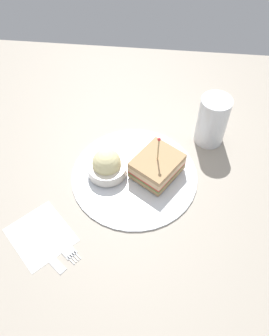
{
  "coord_description": "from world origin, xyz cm",
  "views": [
    {
      "loc": [
        -4.62,
        44.59,
        60.45
      ],
      "look_at": [
        0.0,
        0.0,
        2.86
      ],
      "focal_mm": 37.2,
      "sensor_mm": 36.0,
      "label": 1
    }
  ],
  "objects_px": {
    "drink_glass": "(212,123)",
    "fork": "(61,243)",
    "sandwich_half_center": "(157,166)",
    "coleslaw_bowl": "(107,164)",
    "plate": "(134,175)",
    "knife": "(44,252)",
    "napkin": "(41,235)"
  },
  "relations": [
    {
      "from": "coleslaw_bowl",
      "to": "knife",
      "type": "height_order",
      "value": "coleslaw_bowl"
    },
    {
      "from": "coleslaw_bowl",
      "to": "drink_glass",
      "type": "xyz_separation_m",
      "value": [
        -0.22,
        -0.13,
        0.02
      ]
    },
    {
      "from": "drink_glass",
      "to": "fork",
      "type": "height_order",
      "value": "drink_glass"
    },
    {
      "from": "coleslaw_bowl",
      "to": "fork",
      "type": "xyz_separation_m",
      "value": [
        0.06,
        0.17,
        -0.03
      ]
    },
    {
      "from": "drink_glass",
      "to": "knife",
      "type": "xyz_separation_m",
      "value": [
        0.31,
        0.32,
        -0.05
      ]
    },
    {
      "from": "sandwich_half_center",
      "to": "fork",
      "type": "height_order",
      "value": "sandwich_half_center"
    },
    {
      "from": "fork",
      "to": "knife",
      "type": "relative_size",
      "value": 1.02
    },
    {
      "from": "plate",
      "to": "coleslaw_bowl",
      "type": "distance_m",
      "value": 0.06
    },
    {
      "from": "plate",
      "to": "coleslaw_bowl",
      "type": "bearing_deg",
      "value": -1.59
    },
    {
      "from": "fork",
      "to": "knife",
      "type": "xyz_separation_m",
      "value": [
        0.03,
        0.02,
        0.0
      ]
    },
    {
      "from": "sandwich_half_center",
      "to": "fork",
      "type": "xyz_separation_m",
      "value": [
        0.17,
        0.18,
        -0.03
      ]
    },
    {
      "from": "sandwich_half_center",
      "to": "coleslaw_bowl",
      "type": "xyz_separation_m",
      "value": [
        0.1,
        0.01,
        -0.0
      ]
    },
    {
      "from": "drink_glass",
      "to": "plate",
      "type": "bearing_deg",
      "value": 38.29
    },
    {
      "from": "coleslaw_bowl",
      "to": "napkin",
      "type": "bearing_deg",
      "value": 56.63
    },
    {
      "from": "drink_glass",
      "to": "napkin",
      "type": "xyz_separation_m",
      "value": [
        0.33,
        0.29,
        -0.05
      ]
    },
    {
      "from": "drink_glass",
      "to": "knife",
      "type": "height_order",
      "value": "drink_glass"
    },
    {
      "from": "plate",
      "to": "drink_glass",
      "type": "relative_size",
      "value": 2.27
    },
    {
      "from": "plate",
      "to": "drink_glass",
      "type": "bearing_deg",
      "value": -141.71
    },
    {
      "from": "plate",
      "to": "sandwich_half_center",
      "type": "distance_m",
      "value": 0.05
    },
    {
      "from": "plate",
      "to": "sandwich_half_center",
      "type": "height_order",
      "value": "sandwich_half_center"
    },
    {
      "from": "fork",
      "to": "knife",
      "type": "bearing_deg",
      "value": 35.99
    },
    {
      "from": "napkin",
      "to": "fork",
      "type": "distance_m",
      "value": 0.04
    },
    {
      "from": "napkin",
      "to": "knife",
      "type": "height_order",
      "value": "knife"
    },
    {
      "from": "plate",
      "to": "napkin",
      "type": "height_order",
      "value": "plate"
    },
    {
      "from": "sandwich_half_center",
      "to": "coleslaw_bowl",
      "type": "distance_m",
      "value": 0.11
    },
    {
      "from": "napkin",
      "to": "fork",
      "type": "xyz_separation_m",
      "value": [
        -0.04,
        0.01,
        0.0
      ]
    },
    {
      "from": "fork",
      "to": "drink_glass",
      "type": "bearing_deg",
      "value": -133.33
    },
    {
      "from": "fork",
      "to": "plate",
      "type": "bearing_deg",
      "value": -125.18
    },
    {
      "from": "coleslaw_bowl",
      "to": "napkin",
      "type": "relative_size",
      "value": 0.73
    },
    {
      "from": "plate",
      "to": "coleslaw_bowl",
      "type": "xyz_separation_m",
      "value": [
        0.06,
        -0.0,
        0.03
      ]
    },
    {
      "from": "drink_glass",
      "to": "napkin",
      "type": "height_order",
      "value": "drink_glass"
    },
    {
      "from": "plate",
      "to": "sandwich_half_center",
      "type": "xyz_separation_m",
      "value": [
        -0.05,
        -0.01,
        0.03
      ]
    }
  ]
}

